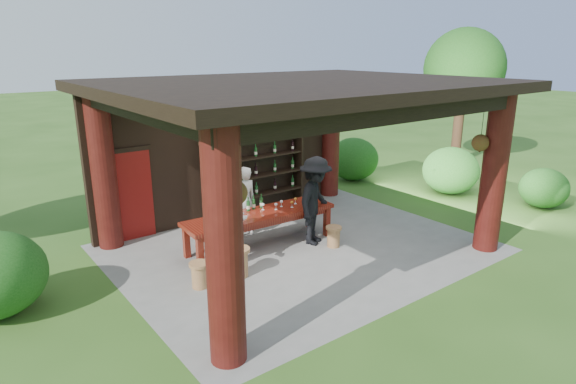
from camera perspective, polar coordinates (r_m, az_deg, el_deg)
ground at (r=10.34m, az=1.35°, el=-6.62°), size 90.00×90.00×0.00m
pavilion at (r=10.02m, az=-0.16°, el=5.40°), size 7.50×6.00×3.60m
wine_shelf at (r=12.15m, az=-3.82°, el=2.93°), size 2.74×0.42×2.41m
tasting_table at (r=10.24m, az=-3.30°, el=-3.09°), size 3.38×1.03×0.75m
stool_near_left at (r=9.06m, az=-5.85°, el=-8.19°), size 0.43×0.43×0.56m
stool_near_right at (r=10.37m, az=5.42°, el=-5.21°), size 0.34×0.34×0.45m
stool_far_left at (r=8.78m, az=-10.45°, el=-9.56°), size 0.36×0.36×0.47m
host at (r=10.82m, az=-5.18°, el=-1.11°), size 0.58×0.39×1.59m
guest_woman at (r=9.13m, az=-6.77°, el=-4.01°), size 1.03×0.91×1.77m
guest_man at (r=10.29m, az=3.25°, el=-1.06°), size 1.43×1.24×1.92m
table_bottles at (r=10.38m, az=-4.01°, el=-1.22°), size 0.43×0.11×0.31m
table_glasses at (r=10.54m, az=-0.30°, el=-1.36°), size 1.06×0.32×0.15m
napkin_basket at (r=9.61m, az=-8.74°, el=-3.41°), size 0.27×0.19×0.14m
shrubs at (r=11.28m, az=5.42°, el=-1.69°), size 13.79×8.47×1.36m
trees at (r=13.44m, az=11.56°, el=13.29°), size 21.27×10.10×4.80m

